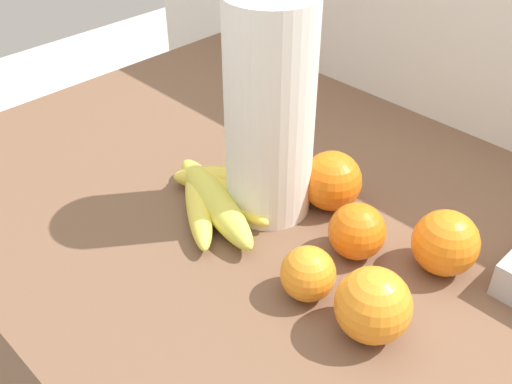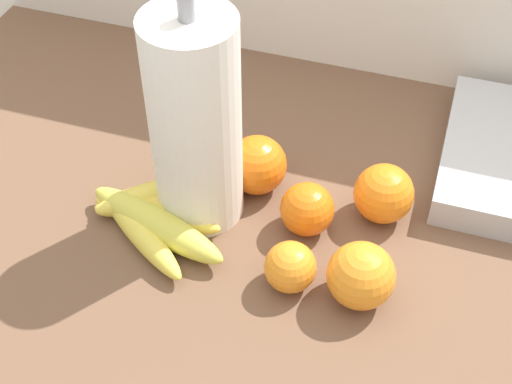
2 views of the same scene
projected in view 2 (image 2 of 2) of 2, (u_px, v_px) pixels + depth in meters
The scene contains 8 objects.
wall_back at pixel (392, 169), 1.39m from camera, with size 1.88×0.06×1.30m, color silver.
banana_bunch at pixel (154, 216), 0.96m from camera, with size 0.22×0.20×0.04m.
orange_center at pixel (307, 209), 0.95m from camera, with size 0.07×0.07×0.07m, color orange.
orange_back_right at pixel (290, 267), 0.89m from camera, with size 0.06×0.06×0.06m, color orange.
orange_far_right at pixel (361, 276), 0.86m from camera, with size 0.08×0.08×0.08m, color orange.
orange_right at pixel (384, 194), 0.96m from camera, with size 0.08×0.08×0.08m, color orange.
orange_front at pixel (257, 165), 1.00m from camera, with size 0.08×0.08×0.08m, color orange.
paper_towel_roll at pixel (195, 124), 0.89m from camera, with size 0.12×0.12×0.33m.
Camera 2 is at (0.06, -0.63, 1.62)m, focal length 51.13 mm.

